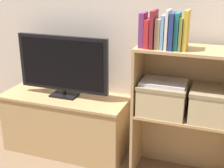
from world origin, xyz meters
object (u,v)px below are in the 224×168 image
object	(u,v)px
book_olive	(182,34)
storage_basket_right	(216,104)
book_skyblue	(164,32)
book_teal	(177,31)
book_crimson	(148,33)
book_maroon	(154,29)
tv	(63,65)
book_tan	(159,33)
laptop	(164,82)
book_navy	(172,31)
book_ivory	(168,30)
book_plum	(143,30)
tv_stand	(66,123)
storage_basket_left	(163,97)
book_mustard	(186,30)

from	to	relation	value
book_olive	storage_basket_right	bearing A→B (deg)	10.00
book_skyblue	storage_basket_right	size ratio (longest dim) A/B	0.66
book_skyblue	book_teal	size ratio (longest dim) A/B	0.94
book_crimson	book_maroon	xyz separation A→B (m)	(0.03, 0.00, 0.03)
tv	book_tan	bearing A→B (deg)	-6.81
book_skyblue	laptop	xyz separation A→B (m)	(0.01, 0.05, -0.37)
book_navy	laptop	world-z (taller)	book_navy
book_skyblue	book_ivory	world-z (taller)	book_ivory
tv	book_olive	distance (m)	1.00
storage_basket_right	book_ivory	bearing A→B (deg)	-172.59
book_teal	book_plum	bearing A→B (deg)	180.00
book_tan	laptop	distance (m)	0.36
book_plum	book_crimson	distance (m)	0.04
book_plum	storage_basket_right	world-z (taller)	book_plum
storage_basket_right	laptop	xyz separation A→B (m)	(-0.36, 0.00, 0.11)
book_tan	storage_basket_right	xyz separation A→B (m)	(0.41, 0.05, -0.47)
tv_stand	tv	bearing A→B (deg)	-90.00
book_maroon	book_teal	distance (m)	0.16
tv_stand	book_olive	bearing A→B (deg)	-5.82
storage_basket_left	book_olive	bearing A→B (deg)	-23.62
book_crimson	book_mustard	size ratio (longest dim) A/B	0.74
book_plum	book_mustard	size ratio (longest dim) A/B	0.90
book_plum	book_tan	size ratio (longest dim) A/B	1.17
book_maroon	book_ivory	distance (m)	0.09
book_teal	book_skyblue	bearing A→B (deg)	180.00
book_tan	storage_basket_right	bearing A→B (deg)	6.36
book_mustard	tv_stand	bearing A→B (deg)	174.34
book_plum	book_teal	size ratio (longest dim) A/B	0.96
book_crimson	book_ivory	xyz separation A→B (m)	(0.13, -0.00, 0.03)
book_crimson	book_tan	xyz separation A→B (m)	(0.07, 0.00, 0.00)
book_maroon	book_navy	bearing A→B (deg)	0.00
book_crimson	storage_basket_right	xyz separation A→B (m)	(0.48, 0.05, -0.46)
book_crimson	book_navy	distance (m)	0.16
book_navy	storage_basket_right	xyz separation A→B (m)	(0.32, 0.05, -0.48)
book_maroon	book_teal	bearing A→B (deg)	0.00
storage_basket_right	storage_basket_left	bearing A→B (deg)	180.00
tv	book_teal	world-z (taller)	book_teal
tv	laptop	xyz separation A→B (m)	(0.83, -0.05, -0.03)
book_mustard	book_skyblue	bearing A→B (deg)	180.00
tv_stand	book_plum	size ratio (longest dim) A/B	4.65
laptop	book_olive	bearing A→B (deg)	-23.62
storage_basket_left	storage_basket_right	world-z (taller)	same
book_maroon	laptop	distance (m)	0.39
book_ivory	book_teal	distance (m)	0.06
tv_stand	book_plum	bearing A→B (deg)	-8.01
book_ivory	storage_basket_right	bearing A→B (deg)	7.41
tv	book_maroon	bearing A→B (deg)	-7.13
book_olive	tv	bearing A→B (deg)	174.28
book_ivory	book_navy	distance (m)	0.03
book_plum	book_maroon	xyz separation A→B (m)	(0.07, 0.00, 0.01)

